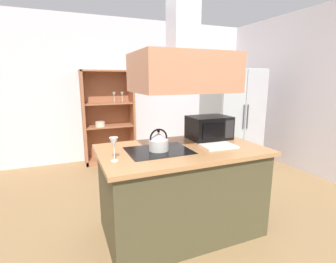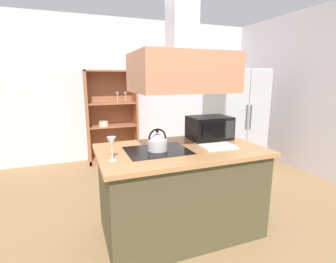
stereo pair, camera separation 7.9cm
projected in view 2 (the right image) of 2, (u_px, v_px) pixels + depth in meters
name	position (u px, v px, depth m)	size (l,w,h in m)	color
ground_plane	(164.00, 244.00, 2.44)	(7.80, 7.80, 0.00)	olive
wall_back	(111.00, 90.00, 4.90)	(6.00, 0.12, 2.70)	silver
kitchen_island	(180.00, 190.00, 2.59)	(1.62, 0.98, 0.90)	#4A452C
range_hood	(181.00, 60.00, 2.32)	(0.90, 0.70, 1.25)	#B97955
refrigerator	(234.00, 119.00, 4.48)	(0.90, 0.77, 1.74)	#ADB7B8
dish_cabinet	(112.00, 122.00, 4.80)	(0.94, 0.40, 1.73)	#A26340
kettle	(157.00, 141.00, 2.39)	(0.19, 0.19, 0.21)	#BBBEB9
cutting_board	(218.00, 146.00, 2.53)	(0.34, 0.24, 0.02)	white
microwave	(209.00, 128.00, 2.85)	(0.46, 0.35, 0.26)	black
wine_glass_on_counter	(112.00, 143.00, 2.09)	(0.08, 0.08, 0.21)	silver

